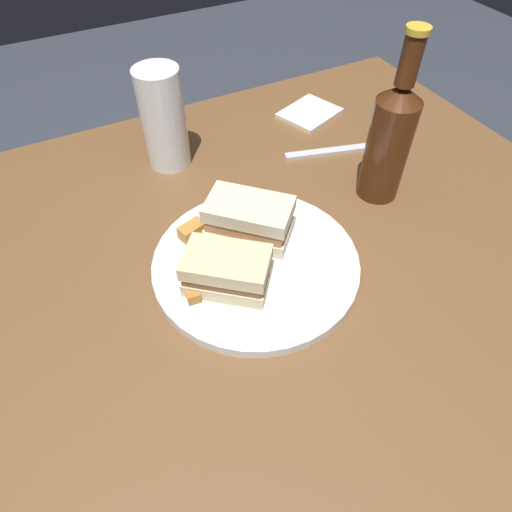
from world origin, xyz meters
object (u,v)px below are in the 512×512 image
(pint_glass, at_px, (165,125))
(cider_bottle, at_px, (390,139))
(fork, at_px, (333,151))
(plate, at_px, (253,265))
(sandwich_half_left, at_px, (249,220))
(napkin, at_px, (310,113))
(sandwich_half_right, at_px, (227,271))

(pint_glass, height_order, cider_bottle, cider_bottle)
(cider_bottle, height_order, fork, cider_bottle)
(plate, height_order, sandwich_half_left, sandwich_half_left)
(napkin, bearing_deg, sandwich_half_right, 44.74)
(plate, relative_size, cider_bottle, 1.10)
(plate, height_order, sandwich_half_right, sandwich_half_right)
(sandwich_half_left, distance_m, fork, 0.27)
(plate, xyz_separation_m, napkin, (-0.29, -0.31, -0.00))
(cider_bottle, bearing_deg, plate, 12.01)
(napkin, bearing_deg, plate, 47.32)
(plate, xyz_separation_m, pint_glass, (0.02, -0.29, 0.07))
(napkin, xyz_separation_m, fork, (0.03, 0.13, -0.00))
(cider_bottle, bearing_deg, sandwich_half_left, 1.64)
(fork, bearing_deg, sandwich_half_left, -135.38)
(sandwich_half_right, distance_m, fork, 0.36)
(sandwich_half_left, height_order, sandwich_half_right, sandwich_half_left)
(pint_glass, distance_m, napkin, 0.31)
(sandwich_half_right, height_order, cider_bottle, cider_bottle)
(sandwich_half_left, bearing_deg, napkin, -135.58)
(plate, bearing_deg, fork, -144.90)
(cider_bottle, bearing_deg, fork, -88.90)
(pint_glass, relative_size, cider_bottle, 0.64)
(plate, bearing_deg, cider_bottle, -167.99)
(sandwich_half_right, xyz_separation_m, pint_glass, (-0.03, -0.31, 0.03))
(fork, bearing_deg, pint_glass, 173.55)
(sandwich_half_left, xyz_separation_m, fork, (-0.24, -0.13, -0.04))
(cider_bottle, distance_m, fork, 0.16)
(plate, height_order, pint_glass, pint_glass)
(napkin, bearing_deg, cider_bottle, 83.79)
(pint_glass, bearing_deg, cider_bottle, 139.53)
(plate, height_order, napkin, plate)
(cider_bottle, bearing_deg, pint_glass, -40.47)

